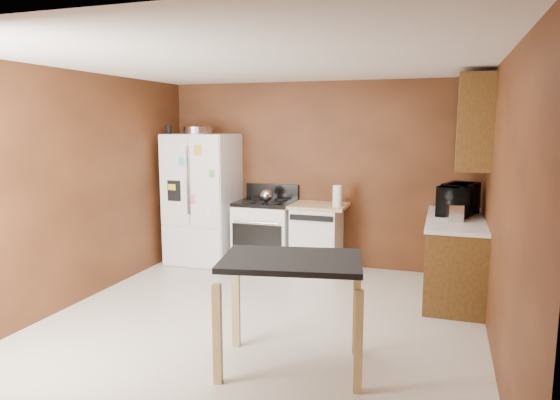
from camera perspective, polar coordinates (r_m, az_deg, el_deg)
The scene contains 18 objects.
floor at distance 5.04m, azimuth -2.31°, elevation -13.92°, with size 4.50×4.50×0.00m, color silver.
ceiling at distance 4.69m, azimuth -2.51°, elevation 15.58°, with size 4.50×4.50×0.00m, color white.
wall_back at distance 6.84m, azimuth 4.28°, elevation 2.91°, with size 4.20×4.20×0.00m, color brown.
wall_front at distance 2.76m, azimuth -19.26°, elevation -6.28°, with size 4.20×4.20×0.00m, color brown.
wall_left at distance 5.78m, azimuth -22.27°, elevation 1.22°, with size 4.50×4.50×0.00m, color brown.
wall_right at distance 4.43m, azimuth 23.93°, elevation -1.00°, with size 4.50×4.50×0.00m, color brown.
roasting_pan at distance 6.99m, azimuth -9.37°, elevation 7.87°, with size 0.39×0.39×0.10m, color silver.
pen_cup at distance 7.09m, azimuth -12.62°, elevation 7.87°, with size 0.08×0.08×0.12m, color black.
kettle at distance 6.70m, azimuth -1.56°, elevation 0.53°, with size 0.17×0.17×0.17m, color silver.
paper_towel at distance 6.40m, azimuth 6.56°, elevation 0.46°, with size 0.12×0.12×0.27m, color white.
green_canister at distance 6.55m, azimuth 6.40°, elevation -0.12°, with size 0.09×0.09×0.10m, color green.
toaster at distance 5.73m, azimuth 19.25°, elevation -1.30°, with size 0.15×0.25×0.18m, color silver.
microwave at distance 6.08m, azimuth 19.71°, elevation -0.08°, with size 0.59×0.40×0.33m, color black.
refrigerator at distance 7.07m, azimuth -8.82°, elevation 0.16°, with size 0.90×0.80×1.80m.
gas_range at distance 6.84m, azimuth -1.68°, elevation -3.75°, with size 0.76×0.68×1.10m.
dishwasher at distance 6.66m, azimuth 4.24°, elevation -4.20°, with size 0.78×0.63×0.89m.
right_cabinets at distance 5.93m, azimuth 19.86°, elevation -1.83°, with size 0.63×1.58×2.45m.
island at distance 3.95m, azimuth 1.32°, elevation -8.74°, with size 1.21×0.91×0.91m.
Camera 1 is at (1.65, -4.35, 1.94)m, focal length 32.00 mm.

